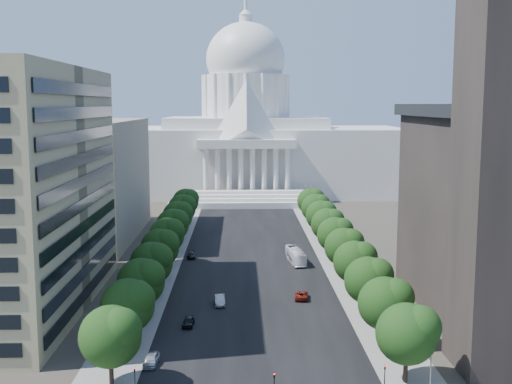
{
  "coord_description": "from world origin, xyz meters",
  "views": [
    {
      "loc": [
        -2.27,
        -62.59,
        33.93
      ],
      "look_at": [
        1.18,
        75.07,
        15.07
      ],
      "focal_mm": 45.0,
      "sensor_mm": 36.0,
      "label": 1
    }
  ],
  "objects": [
    {
      "name": "tree_l_f",
      "position": [
        -17.66,
        71.81,
        6.45
      ],
      "size": [
        7.79,
        7.6,
        9.97
      ],
      "color": "#33261C",
      "rests_on": "ground"
    },
    {
      "name": "traffic_signal_median",
      "position": [
        1.5,
        5.99,
        3.09
      ],
      "size": [
        0.18,
        0.49,
        4.3
      ],
      "color": "black",
      "rests_on": "ground"
    },
    {
      "name": "streetlight_d",
      "position": [
        19.9,
        85.0,
        5.82
      ],
      "size": [
        2.61,
        0.44,
        9.0
      ],
      "color": "gray",
      "rests_on": "ground"
    },
    {
      "name": "streetlight_c",
      "position": [
        19.9,
        60.0,
        5.82
      ],
      "size": [
        2.61,
        0.44,
        9.0
      ],
      "color": "gray",
      "rests_on": "ground"
    },
    {
      "name": "tree_r_i",
      "position": [
        18.34,
        107.81,
        6.45
      ],
      "size": [
        7.79,
        7.6,
        9.97
      ],
      "color": "#33261C",
      "rests_on": "ground"
    },
    {
      "name": "capitol",
      "position": [
        0.0,
        184.89,
        20.01
      ],
      "size": [
        120.0,
        56.0,
        73.0
      ],
      "color": "white",
      "rests_on": "ground"
    },
    {
      "name": "streetlight_b",
      "position": [
        19.9,
        35.0,
        5.82
      ],
      "size": [
        2.61,
        0.44,
        9.0
      ],
      "color": "gray",
      "rests_on": "ground"
    },
    {
      "name": "tree_l_e",
      "position": [
        -17.66,
        59.81,
        6.45
      ],
      "size": [
        7.79,
        7.6,
        9.97
      ],
      "color": "#33261C",
      "rests_on": "ground"
    },
    {
      "name": "office_block_left_far",
      "position": [
        -48.0,
        100.0,
        15.0
      ],
      "size": [
        38.0,
        52.0,
        30.0
      ],
      "primitive_type": "cube",
      "color": "gray",
      "rests_on": "ground"
    },
    {
      "name": "tree_l_d",
      "position": [
        -17.66,
        47.81,
        6.45
      ],
      "size": [
        7.79,
        7.6,
        9.97
      ],
      "color": "#33261C",
      "rests_on": "ground"
    },
    {
      "name": "tree_l_g",
      "position": [
        -17.66,
        83.81,
        6.45
      ],
      "size": [
        7.79,
        7.6,
        9.97
      ],
      "color": "#33261C",
      "rests_on": "ground"
    },
    {
      "name": "car_red",
      "position": [
        8.46,
        46.22,
        0.67
      ],
      "size": [
        2.79,
        5.08,
        1.35
      ],
      "primitive_type": "imported",
      "rotation": [
        0.0,
        0.0,
        3.02
      ],
      "color": "maroon",
      "rests_on": "ground"
    },
    {
      "name": "tree_r_h",
      "position": [
        18.34,
        95.81,
        6.45
      ],
      "size": [
        7.79,
        7.6,
        9.97
      ],
      "color": "#33261C",
      "rests_on": "ground"
    },
    {
      "name": "traffic_signal_right",
      "position": [
        14.5,
        7.99,
        3.09
      ],
      "size": [
        0.18,
        0.49,
        4.3
      ],
      "color": "black",
      "rests_on": "ground"
    },
    {
      "name": "tree_r_j",
      "position": [
        18.34,
        119.81,
        6.45
      ],
      "size": [
        7.79,
        7.6,
        9.97
      ],
      "color": "#33261C",
      "rests_on": "ground"
    },
    {
      "name": "tree_l_b",
      "position": [
        -17.66,
        23.81,
        6.45
      ],
      "size": [
        7.79,
        7.6,
        9.97
      ],
      "color": "#33261C",
      "rests_on": "ground"
    },
    {
      "name": "streetlight_e",
      "position": [
        19.9,
        110.0,
        5.82
      ],
      "size": [
        2.61,
        0.44,
        9.0
      ],
      "color": "gray",
      "rests_on": "ground"
    },
    {
      "name": "tree_r_b",
      "position": [
        18.34,
        23.81,
        6.45
      ],
      "size": [
        7.79,
        7.6,
        9.97
      ],
      "color": "#33261C",
      "rests_on": "ground"
    },
    {
      "name": "sidewalk_right",
      "position": [
        19.0,
        90.0,
        0.0
      ],
      "size": [
        8.0,
        260.0,
        0.02
      ],
      "primitive_type": "cube",
      "color": "gray",
      "rests_on": "ground"
    },
    {
      "name": "tree_r_f",
      "position": [
        18.34,
        71.81,
        6.45
      ],
      "size": [
        7.79,
        7.6,
        9.97
      ],
      "color": "#33261C",
      "rests_on": "ground"
    },
    {
      "name": "car_parked",
      "position": [
        -14.0,
        17.97,
        0.75
      ],
      "size": [
        2.03,
        4.48,
        1.49
      ],
      "primitive_type": "imported",
      "rotation": [
        0.0,
        0.0,
        -0.06
      ],
      "color": "#B3B5BB",
      "rests_on": "ground"
    },
    {
      "name": "tree_l_i",
      "position": [
        -17.66,
        107.81,
        6.45
      ],
      "size": [
        7.79,
        7.6,
        9.97
      ],
      "color": "#33261C",
      "rests_on": "ground"
    },
    {
      "name": "tree_r_e",
      "position": [
        18.34,
        59.81,
        6.45
      ],
      "size": [
        7.79,
        7.6,
        9.97
      ],
      "color": "#33261C",
      "rests_on": "ground"
    },
    {
      "name": "tree_l_a",
      "position": [
        -17.66,
        11.81,
        6.45
      ],
      "size": [
        7.79,
        7.6,
        9.97
      ],
      "color": "#33261C",
      "rests_on": "ground"
    },
    {
      "name": "car_dark_b",
      "position": [
        -13.21,
        76.81,
        0.64
      ],
      "size": [
        2.17,
        4.52,
        1.27
      ],
      "primitive_type": "imported",
      "rotation": [
        0.0,
        0.0,
        0.09
      ],
      "color": "black",
      "rests_on": "ground"
    },
    {
      "name": "car_dark_a",
      "position": [
        -10.32,
        32.76,
        0.68
      ],
      "size": [
        1.85,
        4.1,
        1.37
      ],
      "primitive_type": "imported",
      "rotation": [
        0.0,
        0.0,
        -0.06
      ],
      "color": "black",
      "rests_on": "ground"
    },
    {
      "name": "tree_l_c",
      "position": [
        -17.66,
        35.81,
        6.45
      ],
      "size": [
        7.79,
        7.6,
        9.97
      ],
      "color": "#33261C",
      "rests_on": "ground"
    },
    {
      "name": "tree_l_j",
      "position": [
        -17.66,
        119.81,
        6.45
      ],
      "size": [
        7.79,
        7.6,
        9.97
      ],
      "color": "#33261C",
      "rests_on": "ground"
    },
    {
      "name": "streetlight_f",
      "position": [
        19.9,
        135.0,
        5.82
      ],
      "size": [
        2.61,
        0.44,
        9.0
      ],
      "color": "gray",
      "rests_on": "ground"
    },
    {
      "name": "city_bus",
      "position": [
        9.67,
        72.2,
        1.55
      ],
      "size": [
        3.82,
        11.31,
        3.09
      ],
      "primitive_type": "imported",
      "rotation": [
        0.0,
        0.0,
        0.11
      ],
      "color": "white",
      "rests_on": "ground"
    },
    {
      "name": "road_asphalt",
      "position": [
        0.0,
        90.0,
        0.0
      ],
      "size": [
        30.0,
        260.0,
        0.01
      ],
      "primitive_type": "cube",
      "color": "black",
      "rests_on": "ground"
    },
    {
      "name": "streetlight_a",
      "position": [
        19.9,
        10.0,
        5.82
      ],
      "size": [
        2.61,
        0.44,
        9.0
      ],
      "color": "gray",
      "rests_on": "ground"
    },
    {
      "name": "tree_r_d",
      "position": [
        18.34,
        47.81,
        6.45
      ],
      "size": [
        7.79,
        7.6,
        9.97
      ],
      "color": "#33261C",
      "rests_on": "ground"
    },
    {
      "name": "traffic_signal_left",
      "position": [
        -14.5,
        7.99,
        3.09
      ],
      "size": [
        0.18,
        0.49,
        4.3
      ],
      "color": "black",
      "rests_on": "ground"
    },
    {
      "name": "tree_l_h",
      "position": [
        -17.66,
        95.81,
        6.45
      ],
      "size": [
        7.79,
        7.6,
        9.97
      ],
      "color": "#33261C",
      "rests_on": "ground"
    },
    {
      "name": "tree_r_c",
      "position": [
        18.34,
        35.81,
        6.45
      ],
      "size": [
        7.79,
        7.6,
        9.97
      ],
      "color": "#33261C",
      "rests_on": "ground"
    },
    {
      "name": "car_silver",
      "position": [
        -5.81,
        43.33,
        0.79
      ],
      "size": [
        2.03,
        4.89,
        1.57
      ],
      "primitive_type": "imported",
      "rotation": [
        0.0,
        0.0,
        0.08
      ],
      "color": "#9B9DA2",
      "rests_on": "ground"
    },
    {
      "name": "tree_r_g",
      "position": [
        18.34,
        83.81,
        6.45
      ],
      "size": [
        7.79,
        7.6,
        9.97
      ],
      "color": "#33261C",
      "rests_on": "ground"
    },
    {
      "name": "sidewalk_left",
      "position": [
        -19.0,
        90.0,
        0.0
      ],
      "size": [
        8.0,
        260.0,
        0.02
      ],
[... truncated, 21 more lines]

